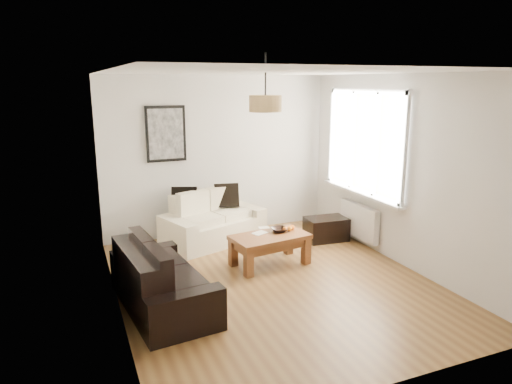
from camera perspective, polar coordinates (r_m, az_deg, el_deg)
name	(u,v)px	position (r m, az deg, el deg)	size (l,w,h in m)	color
floor	(274,282)	(6.05, 2.21, -10.97)	(4.50, 4.50, 0.00)	brown
ceiling	(276,72)	(5.51, 2.46, 14.50)	(3.80, 4.50, 0.00)	white
wall_back	(218,156)	(7.70, -4.69, 4.44)	(3.80, 0.04, 2.60)	silver
wall_front	(396,239)	(3.78, 16.75, -5.57)	(3.80, 0.04, 2.60)	silver
wall_left	(112,197)	(5.16, -17.24, -0.59)	(0.04, 4.50, 2.60)	silver
wall_right	(402,171)	(6.64, 17.40, 2.44)	(0.04, 4.50, 2.60)	silver
window_bay	(365,143)	(7.20, 13.27, 5.92)	(0.14, 1.90, 1.60)	white
radiator	(359,221)	(7.43, 12.52, -3.46)	(0.10, 0.90, 0.52)	white
poster	(166,134)	(7.41, -11.00, 7.01)	(0.62, 0.04, 0.87)	black
pendant_shade	(265,104)	(5.79, 1.15, 10.79)	(0.40, 0.40, 0.20)	tan
loveseat_cream	(213,218)	(7.39, -5.28, -3.22)	(1.55, 0.85, 0.77)	beige
sofa_leather	(163,277)	(5.40, -11.38, -10.15)	(1.66, 0.81, 0.72)	black
coffee_table	(270,250)	(6.51, 1.70, -7.10)	(1.05, 0.57, 0.43)	brown
ottoman	(326,229)	(7.58, 8.58, -4.49)	(0.65, 0.42, 0.37)	black
cushion_left	(184,199)	(7.39, -8.77, -0.88)	(0.39, 0.12, 0.39)	black
cushion_right	(227,195)	(7.57, -3.62, -0.41)	(0.39, 0.12, 0.39)	black
fruit_bowl	(279,230)	(6.58, 2.87, -4.63)	(0.23, 0.23, 0.06)	black
orange_a	(289,229)	(6.59, 4.12, -4.49)	(0.07, 0.07, 0.07)	orange
orange_b	(292,227)	(6.65, 4.45, -4.33)	(0.07, 0.07, 0.07)	orange
orange_c	(285,229)	(6.57, 3.59, -4.55)	(0.07, 0.07, 0.07)	orange
papers	(260,233)	(6.51, 0.46, -5.04)	(0.20, 0.14, 0.01)	beige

